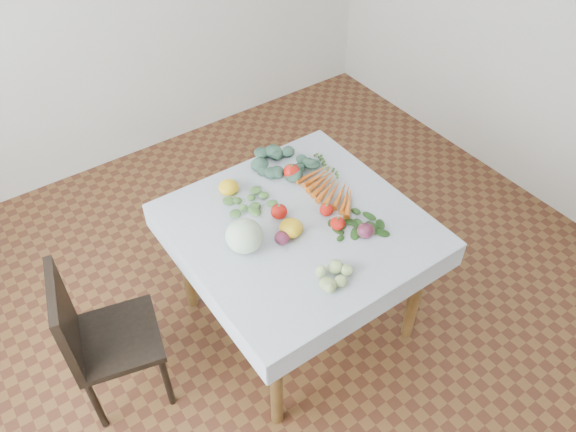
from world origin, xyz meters
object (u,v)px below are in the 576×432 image
table (298,238)px  chair (96,334)px  cabbage (244,236)px  heirloom_back (229,187)px  carrot_bunch (330,188)px

table → chair: 1.05m
cabbage → heirloom_back: cabbage is taller
heirloom_back → carrot_bunch: (0.44, -0.28, -0.02)m
heirloom_back → carrot_bunch: size_ratio=0.26×
cabbage → heirloom_back: 0.40m
cabbage → carrot_bunch: 0.58m
table → carrot_bunch: 0.32m
cabbage → heirloom_back: bearing=69.9°
heirloom_back → carrot_bunch: bearing=-32.9°
table → chair: (-1.02, 0.16, -0.16)m
chair → cabbage: (0.73, -0.15, 0.34)m
table → carrot_bunch: size_ratio=2.49×
table → carrot_bunch: carrot_bunch is taller
cabbage → heirloom_back: (0.14, 0.38, -0.04)m
table → cabbage: cabbage is taller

